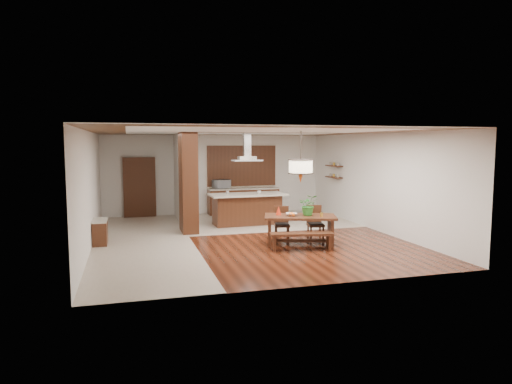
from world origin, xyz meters
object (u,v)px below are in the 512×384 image
object	(u,v)px
dining_table	(300,223)
range_hood	(247,147)
hallway_console	(100,232)
fruit_bowl	(291,214)
pendant_lantern	(301,157)
dining_bench	(302,242)
microwave	(221,184)
kitchen_island	(247,209)
foliage_plant	(309,205)
island_cup	(259,192)
dining_chair_left	(282,223)
dining_chair_right	(316,223)

from	to	relation	value
dining_table	range_hood	xyz separation A→B (m)	(-0.58, 3.15, 1.91)
hallway_console	range_hood	size ratio (longest dim) A/B	0.98
hallway_console	fruit_bowl	size ratio (longest dim) A/B	3.11
dining_table	fruit_bowl	bearing A→B (deg)	170.07
dining_table	pendant_lantern	world-z (taller)	pendant_lantern
pendant_lantern	fruit_bowl	world-z (taller)	pendant_lantern
dining_bench	pendant_lantern	distance (m)	2.13
dining_table	microwave	distance (m)	5.53
dining_bench	fruit_bowl	distance (m)	0.87
range_hood	microwave	bearing A→B (deg)	99.15
fruit_bowl	range_hood	xyz separation A→B (m)	(-0.35, 3.11, 1.68)
pendant_lantern	kitchen_island	world-z (taller)	pendant_lantern
foliage_plant	island_cup	world-z (taller)	foliage_plant
fruit_bowl	range_hood	bearing A→B (deg)	96.45
dining_bench	island_cup	world-z (taller)	island_cup
dining_bench	fruit_bowl	size ratio (longest dim) A/B	5.39
pendant_lantern	kitchen_island	distance (m)	3.64
hallway_console	microwave	world-z (taller)	microwave
island_cup	microwave	world-z (taller)	microwave
fruit_bowl	range_hood	world-z (taller)	range_hood
dining_chair_left	microwave	bearing A→B (deg)	111.36
dining_chair_right	pendant_lantern	world-z (taller)	pendant_lantern
dining_table	fruit_bowl	world-z (taller)	fruit_bowl
dining_bench	pendant_lantern	size ratio (longest dim) A/B	1.17
dining_table	foliage_plant	size ratio (longest dim) A/B	3.71
kitchen_island	foliage_plant	bearing A→B (deg)	-78.51
hallway_console	pendant_lantern	size ratio (longest dim) A/B	0.67
dining_chair_right	range_hood	xyz separation A→B (m)	(-1.17, 2.77, 2.00)
hallway_console	foliage_plant	size ratio (longest dim) A/B	1.65
dining_chair_left	range_hood	world-z (taller)	range_hood
dining_chair_right	dining_chair_left	bearing A→B (deg)	171.24
dining_table	foliage_plant	world-z (taller)	foliage_plant
dining_bench	kitchen_island	xyz separation A→B (m)	(-0.38, 3.77, 0.30)
pendant_lantern	island_cup	size ratio (longest dim) A/B	11.24
range_hood	dining_chair_right	bearing A→B (deg)	-67.05
microwave	dining_chair_left	bearing A→B (deg)	-105.47
pendant_lantern	range_hood	size ratio (longest dim) A/B	1.46
hallway_console	range_hood	bearing A→B (deg)	21.42
dining_table	microwave	bearing A→B (deg)	99.86
foliage_plant	range_hood	distance (m)	3.58
foliage_plant	dining_chair_right	bearing A→B (deg)	47.07
hallway_console	island_cup	world-z (taller)	island_cup
foliage_plant	fruit_bowl	distance (m)	0.51
dining_chair_right	microwave	size ratio (longest dim) A/B	1.59
microwave	dining_bench	bearing A→B (deg)	-106.59
hallway_console	foliage_plant	distance (m)	5.40
fruit_bowl	microwave	distance (m)	5.44
fruit_bowl	kitchen_island	bearing A→B (deg)	96.45
dining_chair_right	range_hood	size ratio (longest dim) A/B	1.03
dining_table	foliage_plant	distance (m)	0.52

